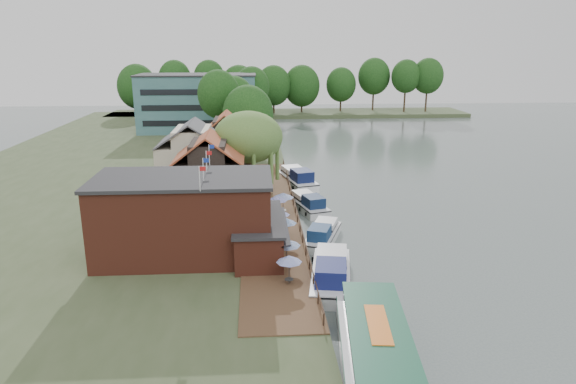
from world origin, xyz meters
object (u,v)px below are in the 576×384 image
object	(u,v)px
hotel_block	(198,103)
cruiser_1	(323,232)
umbrella_5	(277,206)
cruiser_3	(297,176)
cruiser_2	(308,201)
willow	(249,153)
cruiser_0	(331,269)
umbrella_0	(289,270)
cottage_b	(193,153)
cottage_c	(226,141)
swan	(327,307)
umbrella_3	(286,230)
umbrella_4	(280,221)
cottage_a	(209,170)
umbrella_2	(273,241)
umbrella_6	(283,203)
umbrella_1	(287,253)
pub	(207,216)
tour_boat	(378,355)

from	to	relation	value
hotel_block	cruiser_1	world-z (taller)	hotel_block
hotel_block	umbrella_5	distance (m)	62.92
cruiser_3	hotel_block	bearing A→B (deg)	98.22
cruiser_2	hotel_block	bearing A→B (deg)	91.97
willow	cruiser_0	xyz separation A→B (m)	(6.95, -24.56, -4.88)
umbrella_5	umbrella_0	bearing A→B (deg)	-89.38
cottage_b	umbrella_5	bearing A→B (deg)	-54.68
cottage_c	swan	distance (m)	44.15
cottage_b	umbrella_3	xyz separation A→B (m)	(11.11, -22.51, -2.96)
umbrella_4	cruiser_3	world-z (taller)	umbrella_4
cottage_a	umbrella_0	distance (m)	23.11
umbrella_2	cruiser_0	size ratio (longest dim) A/B	0.22
cruiser_0	umbrella_6	bearing A→B (deg)	110.77
cruiser_1	cottage_a	bearing A→B (deg)	159.45
umbrella_1	cruiser_0	xyz separation A→B (m)	(3.61, -1.44, -0.96)
cottage_a	umbrella_3	size ratio (longest dim) A/B	3.62
hotel_block	umbrella_0	distance (m)	79.10
umbrella_6	umbrella_0	bearing A→B (deg)	-91.67
cottage_b	umbrella_6	xyz separation A→B (m)	(11.33, -13.95, -2.96)
willow	umbrella_5	distance (m)	11.20
umbrella_3	umbrella_5	bearing A→B (deg)	93.61
pub	umbrella_5	xyz separation A→B (m)	(6.63, 9.99, -2.36)
pub	umbrella_2	size ratio (longest dim) A/B	8.42
cruiser_1	hotel_block	bearing A→B (deg)	125.37
umbrella_5	swan	xyz separation A→B (m)	(2.87, -18.82, -2.07)
pub	umbrella_6	size ratio (longest dim) A/B	8.36
cottage_b	swan	bearing A→B (deg)	-68.24
umbrella_3	umbrella_5	distance (m)	7.52
cottage_a	umbrella_4	distance (m)	12.93
cottage_a	umbrella_6	xyz separation A→B (m)	(8.33, -3.95, -2.96)
cottage_a	umbrella_2	world-z (taller)	cottage_a
hotel_block	cottage_a	distance (m)	56.47
cottage_c	umbrella_2	xyz separation A→B (m)	(5.74, -34.49, -2.96)
umbrella_1	swan	xyz separation A→B (m)	(2.66, -5.71, -2.07)
cottage_b	swan	distance (m)	36.77
hotel_block	umbrella_1	xyz separation A→B (m)	(14.84, -74.12, -4.86)
cruiser_3	umbrella_6	bearing A→B (deg)	-114.46
tour_boat	swan	xyz separation A→B (m)	(-1.83, 8.66, -1.46)
umbrella_4	umbrella_5	world-z (taller)	same
umbrella_4	swan	bearing A→B (deg)	-78.57
hotel_block	umbrella_4	bearing A→B (deg)	-77.44
umbrella_0	umbrella_4	bearing A→B (deg)	90.57
cottage_b	cottage_c	xyz separation A→B (m)	(4.00, 9.00, 0.00)
umbrella_2	cruiser_2	bearing A→B (deg)	73.12
hotel_block	cottage_c	distance (m)	37.90
umbrella_5	swan	world-z (taller)	umbrella_5
swan	cruiser_0	bearing A→B (deg)	77.49
pub	willow	world-z (taller)	willow
pub	umbrella_6	distance (m)	13.47
umbrella_6	cruiser_1	bearing A→B (deg)	-58.85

